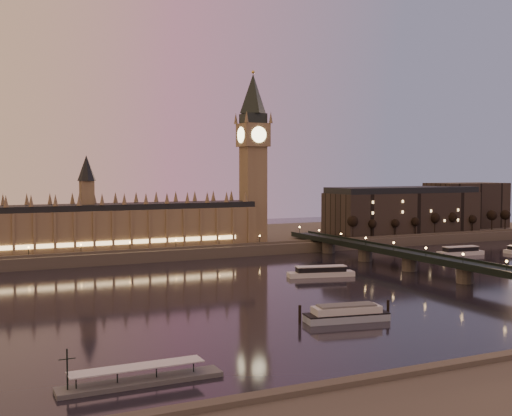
{
  "coord_description": "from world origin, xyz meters",
  "views": [
    {
      "loc": [
        -111.68,
        -233.48,
        50.19
      ],
      "look_at": [
        15.27,
        35.0,
        32.32
      ],
      "focal_mm": 45.0,
      "sensor_mm": 36.0,
      "label": 1
    }
  ],
  "objects_px": {
    "cruise_boat_b": "(461,251)",
    "moored_barge": "(346,313)",
    "cruise_boat_a": "(321,272)",
    "pontoon_pier": "(140,379)"
  },
  "relations": [
    {
      "from": "cruise_boat_b",
      "to": "pontoon_pier",
      "type": "height_order",
      "value": "pontoon_pier"
    },
    {
      "from": "moored_barge",
      "to": "pontoon_pier",
      "type": "xyz_separation_m",
      "value": [
        -78.34,
        -32.1,
        -1.4
      ]
    },
    {
      "from": "moored_barge",
      "to": "pontoon_pier",
      "type": "bearing_deg",
      "value": -147.93
    },
    {
      "from": "cruise_boat_b",
      "to": "pontoon_pier",
      "type": "distance_m",
      "value": 269.78
    },
    {
      "from": "cruise_boat_a",
      "to": "pontoon_pier",
      "type": "bearing_deg",
      "value": -123.21
    },
    {
      "from": "cruise_boat_a",
      "to": "moored_barge",
      "type": "height_order",
      "value": "moored_barge"
    },
    {
      "from": "cruise_boat_b",
      "to": "moored_barge",
      "type": "relative_size",
      "value": 0.9
    },
    {
      "from": "pontoon_pier",
      "to": "cruise_boat_b",
      "type": "bearing_deg",
      "value": 31.64
    },
    {
      "from": "cruise_boat_b",
      "to": "moored_barge",
      "type": "xyz_separation_m",
      "value": [
        -151.35,
        -109.4,
        0.2
      ]
    },
    {
      "from": "cruise_boat_b",
      "to": "moored_barge",
      "type": "distance_m",
      "value": 186.74
    }
  ]
}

